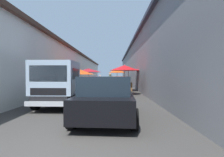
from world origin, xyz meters
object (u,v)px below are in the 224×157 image
object	(u,v)px
fruit_stall_mid_lane	(78,73)
vendor_in_shade	(100,80)
delivery_truck	(61,85)
fruit_stall_near_left	(124,72)
plastic_stool	(120,86)
fruit_stall_near_right	(128,73)
parked_scooter	(81,84)
hatchback_car	(107,97)
vendor_by_crates	(110,81)
fruit_stall_far_right	(117,73)
fruit_stall_far_left	(89,72)

from	to	relation	value
fruit_stall_mid_lane	vendor_in_shade	distance (m)	6.52
delivery_truck	fruit_stall_mid_lane	bearing A→B (deg)	5.15
fruit_stall_near_left	plastic_stool	size ratio (longest dim) A/B	5.35
fruit_stall_near_right	parked_scooter	bearing A→B (deg)	55.85
fruit_stall_mid_lane	hatchback_car	xyz separation A→B (m)	(-8.00, -2.80, -0.95)
vendor_by_crates	fruit_stall_far_right	bearing A→B (deg)	-6.35
delivery_truck	parked_scooter	distance (m)	11.32
fruit_stall_far_left	fruit_stall_mid_lane	xyz separation A→B (m)	(-3.47, 0.34, -0.12)
plastic_stool	vendor_by_crates	bearing A→B (deg)	164.84
parked_scooter	fruit_stall_mid_lane	bearing A→B (deg)	-170.82
fruit_stall_far_left	plastic_stool	world-z (taller)	fruit_stall_far_left
fruit_stall_near_left	hatchback_car	size ratio (longest dim) A/B	0.58
plastic_stool	fruit_stall_far_right	bearing A→B (deg)	4.71
vendor_in_shade	fruit_stall_near_right	bearing A→B (deg)	-146.87
fruit_stall_near_left	vendor_in_shade	bearing A→B (deg)	17.71
fruit_stall_far_left	hatchback_car	size ratio (longest dim) A/B	0.67
fruit_stall_mid_lane	parked_scooter	size ratio (longest dim) A/B	1.67
fruit_stall_far_left	hatchback_car	world-z (taller)	fruit_stall_far_left
fruit_stall_mid_lane	fruit_stall_near_left	bearing A→B (deg)	-111.04
parked_scooter	plastic_stool	xyz separation A→B (m)	(-0.87, -4.52, -0.12)
fruit_stall_far_left	fruit_stall_near_right	bearing A→B (deg)	-114.30
hatchback_car	vendor_in_shade	size ratio (longest dim) A/B	2.60
fruit_stall_near_left	plastic_stool	distance (m)	5.94
fruit_stall_far_right	hatchback_car	xyz separation A→B (m)	(-15.35, 0.63, -1.06)
fruit_stall_near_left	fruit_stall_far_left	distance (m)	6.01
vendor_by_crates	parked_scooter	bearing A→B (deg)	37.67
fruit_stall_far_right	hatchback_car	distance (m)	15.40
fruit_stall_mid_lane	parked_scooter	xyz separation A→B (m)	(5.18, 0.84, -1.24)
fruit_stall_near_left	fruit_stall_mid_lane	world-z (taller)	fruit_stall_near_left
fruit_stall_mid_lane	parked_scooter	world-z (taller)	fruit_stall_mid_lane
fruit_stall_near_right	fruit_stall_far_left	distance (m)	4.40
delivery_truck	plastic_stool	xyz separation A→B (m)	(10.36, -3.14, -0.71)
fruit_stall_near_left	hatchback_car	bearing A→B (deg)	171.44
parked_scooter	plastic_stool	world-z (taller)	parked_scooter
fruit_stall_near_right	delivery_truck	xyz separation A→B (m)	(-7.70, 3.81, -0.62)
fruit_stall_near_right	delivery_truck	size ratio (longest dim) A/B	0.48
fruit_stall_near_left	hatchback_car	distance (m)	6.69
fruit_stall_far_right	delivery_truck	world-z (taller)	fruit_stall_far_right
fruit_stall_mid_lane	vendor_in_shade	world-z (taller)	fruit_stall_mid_lane
fruit_stall_near_left	parked_scooter	distance (m)	8.19
fruit_stall_far_left	vendor_in_shade	world-z (taller)	fruit_stall_far_left
fruit_stall_far_right	fruit_stall_mid_lane	bearing A→B (deg)	154.99
fruit_stall_near_right	hatchback_car	distance (m)	9.83
hatchback_car	fruit_stall_near_left	bearing A→B (deg)	-8.56
vendor_in_shade	plastic_stool	bearing A→B (deg)	-130.38
delivery_truck	vendor_in_shade	size ratio (longest dim) A/B	3.23
fruit_stall_far_right	vendor_by_crates	world-z (taller)	fruit_stall_far_right
fruit_stall_near_right	fruit_stall_far_left	xyz separation A→B (m)	(1.81, 4.01, 0.14)
fruit_stall_far_right	fruit_stall_near_left	distance (m)	8.82
parked_scooter	vendor_in_shade	bearing A→B (deg)	-61.46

